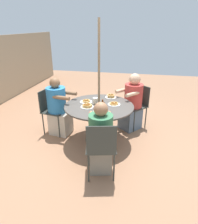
# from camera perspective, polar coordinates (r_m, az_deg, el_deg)

# --- Properties ---
(ground_plane) EXTENTS (12.00, 12.00, 0.00)m
(ground_plane) POSITION_cam_1_polar(r_m,az_deg,el_deg) (3.95, 0.00, -7.94)
(ground_plane) COLOR #9E7051
(patio_table) EXTENTS (1.26, 1.26, 0.73)m
(patio_table) POSITION_cam_1_polar(r_m,az_deg,el_deg) (3.67, 0.00, 0.31)
(patio_table) COLOR #4C4742
(patio_table) RESTS_ON ground
(umbrella_pole) EXTENTS (0.04, 0.04, 2.18)m
(umbrella_pole) POSITION_cam_1_polar(r_m,az_deg,el_deg) (3.51, 0.00, 7.39)
(umbrella_pole) COLOR #846B4C
(umbrella_pole) RESTS_ON ground
(patio_chair_north) EXTENTS (0.48, 0.48, 0.90)m
(patio_chair_north) POSITION_cam_1_polar(r_m,az_deg,el_deg) (4.14, -13.56, 1.15)
(patio_chair_north) COLOR #333833
(patio_chair_north) RESTS_ON ground
(diner_north) EXTENTS (0.43, 0.58, 1.16)m
(diner_north) POSITION_cam_1_polar(r_m,az_deg,el_deg) (4.05, -11.50, 0.78)
(diner_north) COLOR beige
(diner_north) RESTS_ON ground
(patio_chair_east) EXTENTS (0.51, 0.51, 0.90)m
(patio_chair_east) POSITION_cam_1_polar(r_m,az_deg,el_deg) (2.79, 0.59, -9.73)
(patio_chair_east) COLOR #333833
(patio_chair_east) RESTS_ON ground
(diner_east) EXTENTS (0.56, 0.44, 1.12)m
(diner_east) POSITION_cam_1_polar(r_m,az_deg,el_deg) (2.95, 0.46, -8.20)
(diner_east) COLOR gray
(diner_east) RESTS_ON ground
(patio_chair_south) EXTENTS (0.59, 0.59, 0.90)m
(patio_chair_south) POSITION_cam_1_polar(r_m,az_deg,el_deg) (4.35, 10.96, 2.49)
(patio_chair_south) COLOR #333833
(patio_chair_south) RESTS_ON ground
(diner_south) EXTENTS (0.61, 0.60, 1.19)m
(diner_south) POSITION_cam_1_polar(r_m,az_deg,el_deg) (4.23, 9.39, 2.13)
(diner_south) COLOR slate
(diner_south) RESTS_ON ground
(pancake_plate_a) EXTENTS (0.23, 0.23, 0.07)m
(pancake_plate_a) POSITION_cam_1_polar(r_m,az_deg,el_deg) (4.02, 3.44, 4.50)
(pancake_plate_a) COLOR white
(pancake_plate_a) RESTS_ON patio_table
(pancake_plate_b) EXTENTS (0.23, 0.23, 0.06)m
(pancake_plate_b) POSITION_cam_1_polar(r_m,az_deg,el_deg) (3.32, 0.14, 0.16)
(pancake_plate_b) COLOR white
(pancake_plate_b) RESTS_ON patio_table
(pancake_plate_c) EXTENTS (0.23, 0.23, 0.05)m
(pancake_plate_c) POSITION_cam_1_polar(r_m,az_deg,el_deg) (3.78, -3.68, 3.06)
(pancake_plate_c) COLOR white
(pancake_plate_c) RESTS_ON patio_table
(pancake_plate_d) EXTENTS (0.23, 0.23, 0.05)m
(pancake_plate_d) POSITION_cam_1_polar(r_m,az_deg,el_deg) (3.66, 4.31, 2.34)
(pancake_plate_d) COLOR white
(pancake_plate_d) RESTS_ON patio_table
(pancake_plate_e) EXTENTS (0.23, 0.23, 0.06)m
(pancake_plate_e) POSITION_cam_1_polar(r_m,az_deg,el_deg) (3.54, -3.39, 1.73)
(pancake_plate_e) COLOR white
(pancake_plate_e) RESTS_ON patio_table
(syrup_bottle) EXTENTS (0.09, 0.07, 0.16)m
(syrup_bottle) POSITION_cam_1_polar(r_m,az_deg,el_deg) (3.47, 1.03, 2.02)
(syrup_bottle) COLOR #602D0F
(syrup_bottle) RESTS_ON patio_table
(coffee_cup) EXTENTS (0.09, 0.09, 0.11)m
(coffee_cup) POSITION_cam_1_polar(r_m,az_deg,el_deg) (3.69, -1.05, 3.23)
(coffee_cup) COLOR beige
(coffee_cup) RESTS_ON patio_table
(drinking_glass_a) EXTENTS (0.08, 0.08, 0.12)m
(drinking_glass_a) POSITION_cam_1_polar(r_m,az_deg,el_deg) (3.10, 1.33, -0.77)
(drinking_glass_a) COLOR silver
(drinking_glass_a) RESTS_ON patio_table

